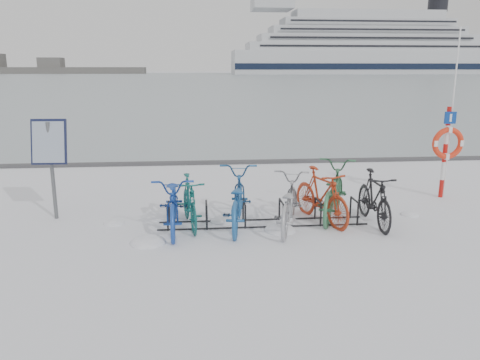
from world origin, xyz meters
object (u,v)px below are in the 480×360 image
bike_rack (263,215)px  cruise_ferry (363,50)px  lifebuoy_station (447,143)px  info_board (50,148)px

bike_rack → cruise_ferry: cruise_ferry is taller
lifebuoy_station → bike_rack: bearing=-161.2°
info_board → cruise_ferry: (84.96, 224.72, 10.31)m
bike_rack → info_board: size_ratio=2.01×
lifebuoy_station → cruise_ferry: size_ratio=0.03×
lifebuoy_station → cruise_ferry: (76.48, 223.92, 10.46)m
bike_rack → info_board: (-4.08, 0.70, 1.25)m
bike_rack → lifebuoy_station: (4.41, 1.50, 1.10)m
info_board → lifebuoy_station: bearing=7.5°
info_board → cruise_ferry: bearing=71.3°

